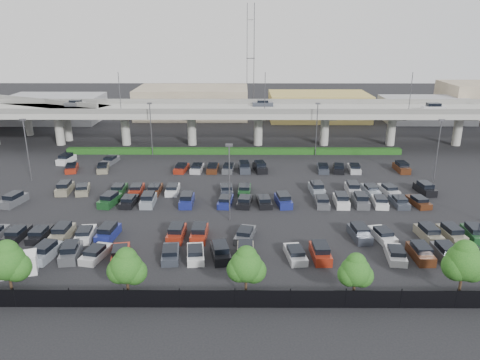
{
  "coord_description": "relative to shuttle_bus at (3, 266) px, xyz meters",
  "views": [
    {
      "loc": [
        1.63,
        -64.66,
        24.59
      ],
      "look_at": [
        1.31,
        2.58,
        2.0
      ],
      "focal_mm": 35.0,
      "sensor_mm": 36.0,
      "label": 1
    }
  ],
  "objects": [
    {
      "name": "on_ramp",
      "position": [
        -29.32,
        65.5,
        5.71
      ],
      "size": [
        50.93,
        30.13,
        8.8
      ],
      "color": "#9B9B93",
      "rests_on": "ground"
    },
    {
      "name": "parked_cars",
      "position": [
        22.44,
        17.98,
        -0.51
      ],
      "size": [
        63.0,
        41.67,
        1.67
      ],
      "color": "#4A4C51",
      "rests_on": "ground"
    },
    {
      "name": "hedge",
      "position": [
        22.78,
        47.45,
        -0.59
      ],
      "size": [
        66.0,
        1.6,
        1.1
      ],
      "primitive_type": "cube",
      "color": "#163C11",
      "rests_on": "ground"
    },
    {
      "name": "ground",
      "position": [
        22.78,
        22.45,
        -1.14
      ],
      "size": [
        280.0,
        280.0,
        0.0
      ],
      "primitive_type": "plane",
      "color": "black"
    },
    {
      "name": "fence",
      "position": [
        22.73,
        -5.55,
        -0.24
      ],
      "size": [
        70.0,
        0.1,
        2.0
      ],
      "color": "black",
      "rests_on": "ground"
    },
    {
      "name": "tree_row",
      "position": [
        23.48,
        -4.08,
        2.38
      ],
      "size": [
        65.07,
        3.66,
        5.94
      ],
      "color": "#332316",
      "rests_on": "ground"
    },
    {
      "name": "distant_buildings",
      "position": [
        35.16,
        84.26,
        2.6
      ],
      "size": [
        138.0,
        24.0,
        9.0
      ],
      "color": "gray",
      "rests_on": "ground"
    },
    {
      "name": "comm_tower",
      "position": [
        26.78,
        96.45,
        14.47
      ],
      "size": [
        2.4,
        2.4,
        30.0
      ],
      "color": "#4B4B50",
      "rests_on": "ground"
    },
    {
      "name": "shuttle_bus",
      "position": [
        0.0,
        0.0,
        0.0
      ],
      "size": [
        6.91,
        4.32,
        2.1
      ],
      "color": "silver",
      "rests_on": "ground"
    },
    {
      "name": "overpass",
      "position": [
        22.6,
        54.45,
        5.83
      ],
      "size": [
        150.0,
        13.0,
        15.8
      ],
      "color": "#9B9B93",
      "rests_on": "ground"
    },
    {
      "name": "light_poles",
      "position": [
        18.66,
        24.45,
        5.1
      ],
      "size": [
        66.9,
        48.38,
        10.3
      ],
      "color": "#4B4B50",
      "rests_on": "ground"
    }
  ]
}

